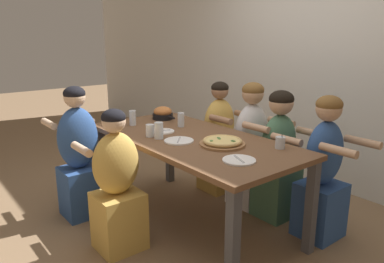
% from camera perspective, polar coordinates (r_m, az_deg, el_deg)
% --- Properties ---
extents(ground_plane, '(18.00, 18.00, 0.00)m').
position_cam_1_polar(ground_plane, '(3.41, 0.00, -13.66)').
color(ground_plane, '#896B4C').
rests_on(ground_plane, ground).
extents(restaurant_back_panel, '(10.00, 0.06, 3.20)m').
position_cam_1_polar(restaurant_back_panel, '(4.26, 18.67, 13.71)').
color(restaurant_back_panel, silver).
rests_on(restaurant_back_panel, ground).
extents(dining_table, '(1.94, 0.93, 0.78)m').
position_cam_1_polar(dining_table, '(3.14, 0.00, -2.39)').
color(dining_table, brown).
rests_on(dining_table, ground).
extents(pizza_board_main, '(0.36, 0.36, 0.05)m').
position_cam_1_polar(pizza_board_main, '(2.90, 4.65, -1.61)').
color(pizza_board_main, '#996B42').
rests_on(pizza_board_main, dining_table).
extents(skillet_bowl, '(0.30, 0.21, 0.13)m').
position_cam_1_polar(skillet_bowl, '(3.78, -4.48, 2.75)').
color(skillet_bowl, black).
rests_on(skillet_bowl, dining_table).
extents(empty_plate_a, '(0.24, 0.24, 0.02)m').
position_cam_1_polar(empty_plate_a, '(2.99, -2.01, -1.42)').
color(empty_plate_a, white).
rests_on(empty_plate_a, dining_table).
extents(empty_plate_b, '(0.20, 0.20, 0.02)m').
position_cam_1_polar(empty_plate_b, '(3.29, -4.42, 0.03)').
color(empty_plate_b, white).
rests_on(empty_plate_b, dining_table).
extents(empty_plate_c, '(0.23, 0.23, 0.02)m').
position_cam_1_polar(empty_plate_c, '(2.56, 7.19, -4.36)').
color(empty_plate_c, white).
rests_on(empty_plate_c, dining_table).
extents(cocktail_glass_blue, '(0.07, 0.07, 0.11)m').
position_cam_1_polar(cocktail_glass_blue, '(2.88, 13.28, -1.75)').
color(cocktail_glass_blue, silver).
rests_on(cocktail_glass_blue, dining_table).
extents(drinking_glass_a, '(0.07, 0.07, 0.14)m').
position_cam_1_polar(drinking_glass_a, '(3.07, -5.08, 0.01)').
color(drinking_glass_a, silver).
rests_on(drinking_glass_a, dining_table).
extents(drinking_glass_b, '(0.08, 0.08, 0.10)m').
position_cam_1_polar(drinking_glass_b, '(3.60, -11.75, 1.77)').
color(drinking_glass_b, silver).
rests_on(drinking_glass_b, dining_table).
extents(drinking_glass_c, '(0.06, 0.06, 0.13)m').
position_cam_1_polar(drinking_glass_c, '(3.46, -1.69, 1.66)').
color(drinking_glass_c, silver).
rests_on(drinking_glass_c, dining_table).
extents(drinking_glass_d, '(0.06, 0.06, 0.14)m').
position_cam_1_polar(drinking_glass_d, '(3.56, -9.04, 1.91)').
color(drinking_glass_d, silver).
rests_on(drinking_glass_d, dining_table).
extents(drinking_glass_e, '(0.07, 0.07, 0.10)m').
position_cam_1_polar(drinking_glass_e, '(3.14, -6.43, 0.14)').
color(drinking_glass_e, silver).
rests_on(drinking_glass_e, dining_table).
extents(diner_far_midleft, '(0.51, 0.40, 1.15)m').
position_cam_1_polar(diner_far_midleft, '(3.91, 4.16, -1.63)').
color(diner_far_midleft, gold).
rests_on(diner_far_midleft, ground).
extents(diner_near_left, '(0.51, 0.40, 1.19)m').
position_cam_1_polar(diner_near_left, '(3.49, -16.80, -3.94)').
color(diner_near_left, '#2D5193').
rests_on(diner_near_left, ground).
extents(diner_far_midright, '(0.51, 0.40, 1.16)m').
position_cam_1_polar(diner_far_midright, '(3.41, 12.99, -4.15)').
color(diner_far_midright, '#477556').
rests_on(diner_far_midright, ground).
extents(diner_far_right, '(0.51, 0.40, 1.17)m').
position_cam_1_polar(diner_far_right, '(3.17, 19.36, -6.10)').
color(diner_far_right, '#2D5193').
rests_on(diner_far_right, ground).
extents(diner_far_center, '(0.51, 0.40, 1.19)m').
position_cam_1_polar(diner_far_center, '(3.60, 8.96, -2.71)').
color(diner_far_center, silver).
rests_on(diner_far_center, ground).
extents(diner_near_center, '(0.51, 0.40, 1.10)m').
position_cam_1_polar(diner_near_center, '(2.89, -11.35, -8.46)').
color(diner_near_center, gold).
rests_on(diner_near_center, ground).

